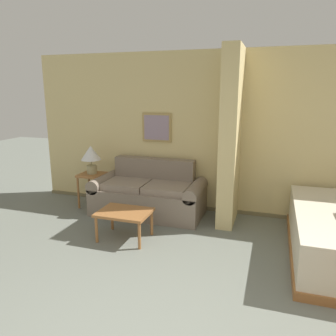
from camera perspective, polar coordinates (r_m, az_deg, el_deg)
wall_back at (r=5.33m, az=12.38°, el=5.64°), size 7.18×0.16×2.60m
wall_partition_pillar at (r=4.91m, az=10.83°, el=5.13°), size 0.24×0.75×2.60m
couch at (r=5.40m, az=-3.36°, el=-4.60°), size 1.81×0.84×0.87m
coffee_table at (r=4.50m, az=-7.60°, el=-8.04°), size 0.70×0.53×0.40m
side_table at (r=5.81m, az=-13.04°, el=-2.01°), size 0.42×0.42×0.59m
table_lamp at (r=5.71m, az=-13.27°, el=2.24°), size 0.34×0.34×0.49m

